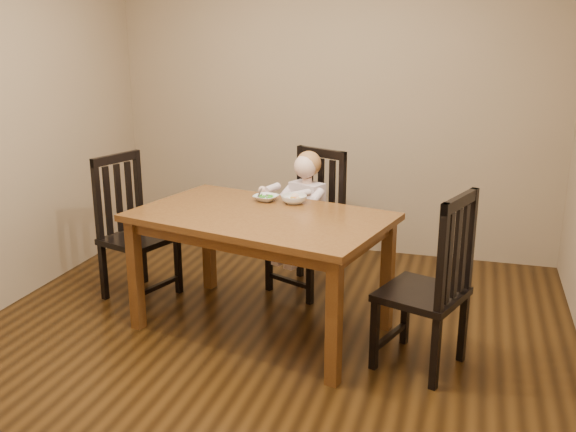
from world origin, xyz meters
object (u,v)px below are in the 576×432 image
(chair_right, at_px, (431,287))
(dining_table, at_px, (261,228))
(chair_child, at_px, (310,224))
(bowl_peas, at_px, (266,198))
(chair_left, at_px, (134,230))
(toddler, at_px, (305,207))
(bowl_veg, at_px, (294,199))

(chair_right, bearing_deg, dining_table, 98.81)
(dining_table, height_order, chair_child, chair_child)
(bowl_peas, bearing_deg, chair_right, -24.66)
(chair_left, height_order, toddler, chair_left)
(bowl_peas, xyz_separation_m, bowl_veg, (0.21, -0.01, 0.01))
(dining_table, height_order, chair_right, chair_right)
(chair_left, relative_size, toddler, 1.89)
(chair_left, distance_m, toddler, 1.31)
(chair_left, distance_m, chair_right, 2.30)
(dining_table, relative_size, chair_child, 1.66)
(toddler, bearing_deg, chair_right, 160.37)
(chair_right, xyz_separation_m, bowl_peas, (-1.20, 0.55, 0.31))
(dining_table, height_order, bowl_veg, bowl_veg)
(chair_left, distance_m, bowl_veg, 1.29)
(bowl_peas, relative_size, bowl_veg, 0.93)
(dining_table, xyz_separation_m, toddler, (0.11, 0.74, -0.05))
(chair_right, bearing_deg, toddler, 66.53)
(chair_child, height_order, bowl_peas, chair_child)
(bowl_peas, bearing_deg, bowl_veg, -2.05)
(chair_child, relative_size, bowl_peas, 6.56)
(bowl_peas, bearing_deg, chair_child, 66.86)
(dining_table, distance_m, chair_child, 0.83)
(toddler, distance_m, bowl_veg, 0.46)
(dining_table, xyz_separation_m, chair_child, (0.13, 0.80, -0.20))
(bowl_peas, bearing_deg, dining_table, -77.85)
(toddler, bearing_deg, chair_child, -90.00)
(toddler, xyz_separation_m, bowl_veg, (0.03, -0.42, 0.17))
(toddler, bearing_deg, bowl_veg, 117.77)
(chair_left, xyz_separation_m, bowl_peas, (1.04, 0.04, 0.32))
(dining_table, bearing_deg, chair_child, 80.77)
(dining_table, relative_size, toddler, 3.16)
(chair_right, relative_size, toddler, 1.92)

